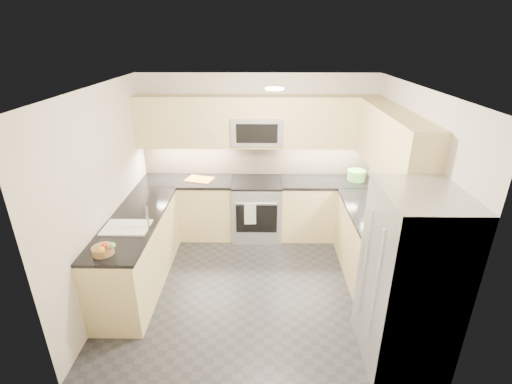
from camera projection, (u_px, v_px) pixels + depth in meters
name	position (u px, v px, depth m)	size (l,w,h in m)	color
floor	(256.00, 282.00, 4.89)	(3.60, 3.20, 0.00)	#26272C
ceiling	(256.00, 88.00, 3.90)	(3.60, 3.20, 0.02)	beige
wall_back	(257.00, 155.00, 5.87)	(3.60, 0.02, 2.50)	beige
wall_front	(253.00, 278.00, 2.93)	(3.60, 0.02, 2.50)	beige
wall_left	(105.00, 195.00, 4.42)	(0.02, 3.20, 2.50)	beige
wall_right	(408.00, 197.00, 4.37)	(0.02, 3.20, 2.50)	beige
base_cab_back_left	(189.00, 208.00, 5.92)	(1.42, 0.60, 0.90)	#DEC886
base_cab_back_right	(325.00, 209.00, 5.89)	(1.42, 0.60, 0.90)	#DEC886
base_cab_right	(371.00, 248.00, 4.83)	(0.60, 1.70, 0.90)	#DEC886
base_cab_peninsula	(138.00, 252.00, 4.73)	(0.60, 2.00, 0.90)	#DEC886
countertop_back_left	(187.00, 181.00, 5.74)	(1.42, 0.63, 0.04)	black
countertop_back_right	(327.00, 182.00, 5.71)	(1.42, 0.63, 0.04)	black
countertop_right	(375.00, 216.00, 4.65)	(0.63, 1.70, 0.04)	black
countertop_peninsula	(134.00, 220.00, 4.55)	(0.63, 2.00, 0.04)	black
upper_cab_back	(257.00, 121.00, 5.48)	(3.60, 0.35, 0.75)	#DEC886
upper_cab_right	(392.00, 143.00, 4.40)	(0.35, 1.95, 0.75)	#DEC886
backsplash_back	(257.00, 158.00, 5.88)	(3.60, 0.01, 0.51)	tan
backsplash_right	(394.00, 187.00, 4.81)	(0.01, 2.30, 0.51)	tan
gas_range	(257.00, 209.00, 5.88)	(0.76, 0.65, 0.91)	#A7A8AF
range_cooktop	(257.00, 182.00, 5.70)	(0.76, 0.65, 0.03)	black
oven_door_glass	(257.00, 219.00, 5.58)	(0.62, 0.02, 0.45)	black
oven_handle	(257.00, 203.00, 5.46)	(0.02, 0.02, 0.60)	#B2B5BA
microwave	(257.00, 130.00, 5.50)	(0.76, 0.40, 0.40)	#999AA0
microwave_door	(257.00, 134.00, 5.32)	(0.60, 0.01, 0.28)	black
refrigerator	(409.00, 281.00, 3.46)	(0.70, 0.90, 1.80)	#A4A7AC
fridge_handle_left	(375.00, 288.00, 3.28)	(0.02, 0.02, 1.20)	#B2B5BA
fridge_handle_right	(365.00, 265.00, 3.61)	(0.02, 0.02, 1.20)	#B2B5BA
sink_basin	(127.00, 233.00, 4.33)	(0.52, 0.38, 0.16)	white
faucet	(147.00, 218.00, 4.25)	(0.03, 0.03, 0.28)	silver
utensil_bowl	(356.00, 175.00, 5.69)	(0.27, 0.27, 0.16)	#5BA647
cutting_board	(200.00, 179.00, 5.73)	(0.40, 0.28, 0.01)	orange
fruit_basket	(103.00, 250.00, 3.80)	(0.22, 0.22, 0.08)	#9A7147
fruit_apple	(104.00, 246.00, 3.73)	(0.06, 0.06, 0.06)	red
fruit_pear	(113.00, 245.00, 3.74)	(0.06, 0.06, 0.06)	#6FC654
dish_towel_check	(250.00, 214.00, 5.51)	(0.17, 0.01, 0.33)	silver
fruit_orange	(101.00, 250.00, 3.67)	(0.07, 0.07, 0.07)	#FCAC1C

